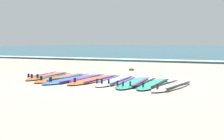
{
  "coord_description": "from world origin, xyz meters",
  "views": [
    {
      "loc": [
        2.88,
        -7.13,
        1.1
      ],
      "look_at": [
        -0.15,
        0.76,
        0.25
      ],
      "focal_mm": 45.78,
      "sensor_mm": 36.0,
      "label": 1
    }
  ],
  "objects_px": {
    "surfboard_4": "(115,81)",
    "surfboard_5": "(134,82)",
    "surfboard_1": "(61,77)",
    "surfboard_2": "(76,79)",
    "surfboard_0": "(48,76)",
    "surfboard_6": "(153,84)",
    "surfboard_3": "(95,79)",
    "surfboard_7": "(172,86)"
  },
  "relations": [
    {
      "from": "surfboard_4",
      "to": "surfboard_5",
      "type": "height_order",
      "value": "same"
    },
    {
      "from": "surfboard_1",
      "to": "surfboard_2",
      "type": "bearing_deg",
      "value": -9.08
    },
    {
      "from": "surfboard_1",
      "to": "surfboard_4",
      "type": "height_order",
      "value": "same"
    },
    {
      "from": "surfboard_0",
      "to": "surfboard_1",
      "type": "xyz_separation_m",
      "value": [
        0.6,
        -0.24,
        -0.0
      ]
    },
    {
      "from": "surfboard_4",
      "to": "surfboard_6",
      "type": "bearing_deg",
      "value": -10.19
    },
    {
      "from": "surfboard_0",
      "to": "surfboard_1",
      "type": "bearing_deg",
      "value": -21.53
    },
    {
      "from": "surfboard_1",
      "to": "surfboard_3",
      "type": "height_order",
      "value": "same"
    },
    {
      "from": "surfboard_0",
      "to": "surfboard_5",
      "type": "xyz_separation_m",
      "value": [
        2.89,
        -0.43,
        -0.0
      ]
    },
    {
      "from": "surfboard_2",
      "to": "surfboard_7",
      "type": "distance_m",
      "value": 2.82
    },
    {
      "from": "surfboard_3",
      "to": "surfboard_4",
      "type": "xyz_separation_m",
      "value": [
        0.64,
        -0.06,
        0.0
      ]
    },
    {
      "from": "surfboard_2",
      "to": "surfboard_6",
      "type": "distance_m",
      "value": 2.31
    },
    {
      "from": "surfboard_0",
      "to": "surfboard_7",
      "type": "distance_m",
      "value": 3.99
    },
    {
      "from": "surfboard_1",
      "to": "surfboard_3",
      "type": "distance_m",
      "value": 1.08
    },
    {
      "from": "surfboard_3",
      "to": "surfboard_1",
      "type": "bearing_deg",
      "value": -179.53
    },
    {
      "from": "surfboard_2",
      "to": "surfboard_3",
      "type": "xyz_separation_m",
      "value": [
        0.55,
        0.09,
        0.0
      ]
    },
    {
      "from": "surfboard_3",
      "to": "surfboard_7",
      "type": "relative_size",
      "value": 1.21
    },
    {
      "from": "surfboard_3",
      "to": "surfboard_4",
      "type": "bearing_deg",
      "value": -4.9
    },
    {
      "from": "surfboard_4",
      "to": "surfboard_7",
      "type": "height_order",
      "value": "same"
    },
    {
      "from": "surfboard_5",
      "to": "surfboard_6",
      "type": "bearing_deg",
      "value": -5.43
    },
    {
      "from": "surfboard_6",
      "to": "surfboard_3",
      "type": "bearing_deg",
      "value": 171.74
    },
    {
      "from": "surfboard_0",
      "to": "surfboard_1",
      "type": "distance_m",
      "value": 0.65
    },
    {
      "from": "surfboard_3",
      "to": "surfboard_0",
      "type": "bearing_deg",
      "value": 172.28
    },
    {
      "from": "surfboard_1",
      "to": "surfboard_7",
      "type": "xyz_separation_m",
      "value": [
        3.33,
        -0.45,
        0.0
      ]
    },
    {
      "from": "surfboard_0",
      "to": "surfboard_5",
      "type": "distance_m",
      "value": 2.93
    },
    {
      "from": "surfboard_0",
      "to": "surfboard_7",
      "type": "xyz_separation_m",
      "value": [
        3.93,
        -0.68,
        -0.0
      ]
    },
    {
      "from": "surfboard_0",
      "to": "surfboard_3",
      "type": "height_order",
      "value": "same"
    },
    {
      "from": "surfboard_2",
      "to": "surfboard_6",
      "type": "xyz_separation_m",
      "value": [
        2.3,
        -0.16,
        0.0
      ]
    },
    {
      "from": "surfboard_2",
      "to": "surfboard_4",
      "type": "bearing_deg",
      "value": 1.84
    },
    {
      "from": "surfboard_1",
      "to": "surfboard_2",
      "type": "relative_size",
      "value": 0.9
    },
    {
      "from": "surfboard_1",
      "to": "surfboard_6",
      "type": "distance_m",
      "value": 2.84
    },
    {
      "from": "surfboard_2",
      "to": "surfboard_7",
      "type": "relative_size",
      "value": 1.29
    },
    {
      "from": "surfboard_0",
      "to": "surfboard_3",
      "type": "distance_m",
      "value": 1.7
    },
    {
      "from": "surfboard_7",
      "to": "surfboard_4",
      "type": "bearing_deg",
      "value": 165.98
    },
    {
      "from": "surfboard_2",
      "to": "surfboard_3",
      "type": "distance_m",
      "value": 0.56
    },
    {
      "from": "surfboard_1",
      "to": "surfboard_7",
      "type": "height_order",
      "value": "same"
    },
    {
      "from": "surfboard_5",
      "to": "surfboard_7",
      "type": "distance_m",
      "value": 1.06
    },
    {
      "from": "surfboard_2",
      "to": "surfboard_1",
      "type": "bearing_deg",
      "value": 170.92
    },
    {
      "from": "surfboard_0",
      "to": "surfboard_6",
      "type": "bearing_deg",
      "value": -8.0
    },
    {
      "from": "surfboard_4",
      "to": "surfboard_6",
      "type": "distance_m",
      "value": 1.12
    },
    {
      "from": "surfboard_4",
      "to": "surfboard_3",
      "type": "bearing_deg",
      "value": 175.1
    },
    {
      "from": "surfboard_0",
      "to": "surfboard_7",
      "type": "bearing_deg",
      "value": -9.87
    },
    {
      "from": "surfboard_4",
      "to": "surfboard_7",
      "type": "distance_m",
      "value": 1.65
    }
  ]
}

